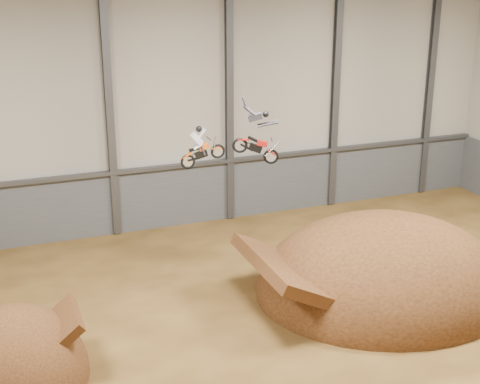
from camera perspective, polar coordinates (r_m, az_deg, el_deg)
name	(u,v)px	position (r m, az deg, el deg)	size (l,w,h in m)	color
floor	(284,361)	(25.90, 3.75, -14.17)	(40.00, 40.00, 0.00)	#4C3214
back_wall	(170,104)	(36.58, -5.97, 7.49)	(40.00, 0.10, 14.00)	#B1AB9C
lower_band_back	(174,196)	(37.85, -5.67, -0.35)	(39.80, 0.18, 3.50)	#53565A
steel_rail	(174,166)	(37.17, -5.69, 2.20)	(39.80, 0.35, 0.20)	#47494F
steel_column_2	(109,109)	(35.68, -11.09, 6.96)	(0.40, 0.36, 13.90)	#47494F
steel_column_3	(229,100)	(37.39, -0.92, 7.83)	(0.40, 0.36, 13.90)	#47494F
steel_column_4	(335,93)	(40.15, 8.14, 8.40)	(0.40, 0.36, 13.90)	#47494F
steel_column_5	(430,86)	(43.76, 15.89, 8.72)	(0.40, 0.36, 13.90)	#47494F
takeoff_ramp	(18,376)	(26.26, -18.45, -14.71)	(5.13, 5.92, 5.13)	#3B1F0E
landing_ramp	(382,289)	(31.60, 12.01, -8.13)	(11.79, 10.43, 6.80)	#3B1F0E
fmx_rider_a	(204,143)	(28.90, -3.05, 4.22)	(2.02, 0.77, 1.83)	#E5570C
fmx_rider_b	(253,131)	(25.57, 1.12, 5.22)	(2.48, 0.71, 2.12)	#B31A14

